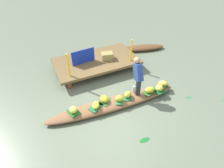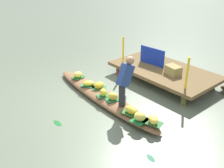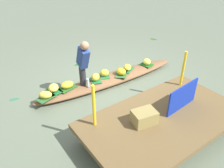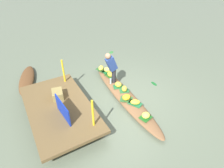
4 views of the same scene
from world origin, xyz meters
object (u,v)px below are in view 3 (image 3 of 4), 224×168
Objects in this scene: produce_crate at (144,117)px; vendor_person at (83,61)px; banana_bunch_7 at (45,95)px; banana_bunch_6 at (104,73)px; banana_bunch_3 at (67,85)px; market_banner at (183,97)px; banana_bunch_0 at (127,67)px; water_bottle at (88,83)px; banana_bunch_4 at (121,72)px; banana_bunch_1 at (95,77)px; banana_bunch_2 at (147,62)px; vendor_boat at (110,79)px; banana_bunch_5 at (53,88)px.

vendor_person is at bearing -86.63° from produce_crate.
vendor_person is 2.79× the size of produce_crate.
banana_bunch_6 is at bearing -178.30° from banana_bunch_7.
banana_bunch_3 is 2.75m from market_banner.
banana_bunch_6 is 0.26× the size of market_banner.
banana_bunch_0 is 1.37m from water_bottle.
banana_bunch_3 is 1.51m from banana_bunch_4.
banana_bunch_6 reaches higher than banana_bunch_0.
vendor_person reaches higher than banana_bunch_6.
water_bottle is at bearing 128.94° from vendor_person.
banana_bunch_6 reaches higher than banana_bunch_1.
banana_bunch_1 is 0.79× the size of banana_bunch_3.
banana_bunch_2 is 1.04× the size of banana_bunch_6.
banana_bunch_6 is at bearing -5.05° from banana_bunch_0.
banana_bunch_7 is at bearing -7.66° from water_bottle.
banana_bunch_1 is 0.70m from vendor_person.
banana_bunch_0 is 1.07× the size of banana_bunch_4.
market_banner reaches higher than banana_bunch_0.
market_banner reaches higher than water_bottle.
market_banner is (-1.04, 2.15, -0.24)m from vendor_person.
vendor_person reaches higher than market_banner.
banana_bunch_2 is 0.20× the size of vendor_person.
banana_bunch_3 is 1.35× the size of banana_bunch_6.
water_bottle is (0.63, 0.19, 0.01)m from banana_bunch_6.
market_banner is (-0.22, 2.20, 0.57)m from vendor_boat.
banana_bunch_1 is at bearing -155.93° from water_bottle.
banana_bunch_3 is 1.18× the size of banana_bunch_5.
banana_bunch_0 is 0.34× the size of market_banner.
banana_bunch_4 is 1.21× the size of banana_bunch_6.
banana_bunch_6 is at bearing 176.09° from banana_bunch_5.
banana_bunch_2 is 3.08m from banana_bunch_7.
produce_crate is at bearing 45.75° from banana_bunch_2.
banana_bunch_2 reaches higher than banana_bunch_0.
market_banner is (-0.98, 2.08, 0.35)m from water_bottle.
banana_bunch_3 reaches higher than banana_bunch_7.
banana_bunch_7 is (0.60, 0.09, -0.01)m from banana_bunch_3.
vendor_boat is 16.96× the size of banana_bunch_1.
banana_bunch_0 is 2.48m from produce_crate.
banana_bunch_2 reaches higher than banana_bunch_7.
banana_bunch_3 is at bearing -2.34° from banana_bunch_6.
banana_bunch_0 is 1.30× the size of banana_bunch_6.
market_banner reaches higher than banana_bunch_3.
banana_bunch_2 is at bearing 179.25° from vendor_person.
banana_bunch_5 is at bearing -8.86° from banana_bunch_4.
water_bottle is (-0.45, 0.24, 0.02)m from banana_bunch_3.
water_bottle reaches higher than banana_bunch_5.
produce_crate is at bearing 74.41° from vendor_boat.
produce_crate is at bearing 93.37° from vendor_person.
vendor_boat is at bearing 0.93° from banana_bunch_0.
vendor_person is (2.08, -0.03, 0.60)m from banana_bunch_2.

